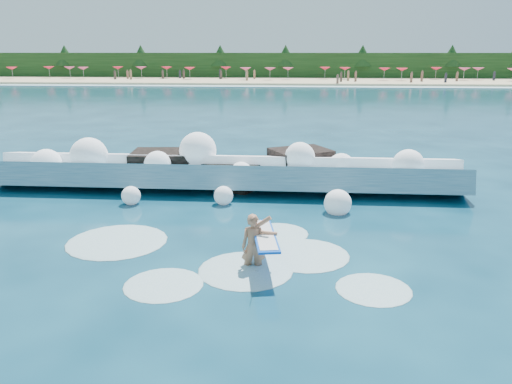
# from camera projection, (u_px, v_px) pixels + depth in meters

# --- Properties ---
(ground) EXTENTS (200.00, 200.00, 0.00)m
(ground) POSITION_uv_depth(u_px,v_px,m) (196.00, 252.00, 13.71)
(ground) COLOR #072A3D
(ground) RESTS_ON ground
(beach) EXTENTS (140.00, 20.00, 0.40)m
(beach) POSITION_uv_depth(u_px,v_px,m) (282.00, 81.00, 88.47)
(beach) COLOR tan
(beach) RESTS_ON ground
(wet_band) EXTENTS (140.00, 5.00, 0.08)m
(wet_band) POSITION_uv_depth(u_px,v_px,m) (280.00, 86.00, 77.96)
(wet_band) COLOR silver
(wet_band) RESTS_ON ground
(treeline) EXTENTS (140.00, 4.00, 5.00)m
(treeline) POSITION_uv_depth(u_px,v_px,m) (283.00, 66.00, 97.43)
(treeline) COLOR black
(treeline) RESTS_ON ground
(breaking_wave) EXTENTS (18.59, 2.87, 1.60)m
(breaking_wave) POSITION_uv_depth(u_px,v_px,m) (225.00, 174.00, 20.06)
(breaking_wave) COLOR teal
(breaking_wave) RESTS_ON ground
(rock_cluster) EXTENTS (8.62, 3.74, 1.61)m
(rock_cluster) POSITION_uv_depth(u_px,v_px,m) (227.00, 170.00, 20.96)
(rock_cluster) COLOR black
(rock_cluster) RESTS_ON ground
(surfer_with_board) EXTENTS (1.06, 2.90, 1.70)m
(surfer_with_board) POSITION_uv_depth(u_px,v_px,m) (256.00, 244.00, 12.62)
(surfer_with_board) COLOR #A56B4D
(surfer_with_board) RESTS_ON ground
(wave_spray) EXTENTS (15.59, 4.76, 2.29)m
(wave_spray) POSITION_uv_depth(u_px,v_px,m) (204.00, 162.00, 19.83)
(wave_spray) COLOR white
(wave_spray) RESTS_ON ground
(surf_foam) EXTENTS (9.35, 5.58, 0.15)m
(surf_foam) POSITION_uv_depth(u_px,v_px,m) (215.00, 255.00, 13.52)
(surf_foam) COLOR silver
(surf_foam) RESTS_ON ground
(beach_umbrellas) EXTENTS (111.51, 6.47, 0.50)m
(beach_umbrellas) POSITION_uv_depth(u_px,v_px,m) (283.00, 69.00, 89.95)
(beach_umbrellas) COLOR #C4396B
(beach_umbrellas) RESTS_ON ground
(beachgoers) EXTENTS (94.80, 13.95, 1.94)m
(beachgoers) POSITION_uv_depth(u_px,v_px,m) (371.00, 76.00, 85.67)
(beachgoers) COLOR #3F332D
(beachgoers) RESTS_ON ground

